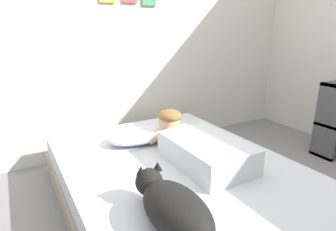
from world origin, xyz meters
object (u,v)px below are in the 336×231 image
object	(u,v)px
bed	(177,184)
person_lying	(195,144)
pillow	(138,136)
coffee_cup	(160,138)
cell_phone	(207,173)
dog	(172,206)

from	to	relation	value
bed	person_lying	distance (m)	0.32
pillow	coffee_cup	size ratio (longest dim) A/B	4.16
person_lying	cell_phone	size ratio (longest dim) A/B	6.57
person_lying	coffee_cup	size ratio (longest dim) A/B	7.36
bed	dog	world-z (taller)	dog
bed	person_lying	size ratio (longest dim) A/B	2.19
person_lying	coffee_cup	bearing A→B (deg)	103.91
pillow	dog	world-z (taller)	dog
cell_phone	coffee_cup	bearing A→B (deg)	91.60
pillow	person_lying	distance (m)	0.53
bed	coffee_cup	distance (m)	0.44
bed	dog	size ratio (longest dim) A/B	3.50
dog	cell_phone	size ratio (longest dim) A/B	4.11
bed	pillow	world-z (taller)	pillow
coffee_cup	cell_phone	bearing A→B (deg)	-88.40
person_lying	coffee_cup	xyz separation A→B (m)	(-0.09, 0.36, -0.07)
coffee_cup	cell_phone	distance (m)	0.61
bed	person_lying	bearing A→B (deg)	4.25
pillow	bed	bearing A→B (deg)	-80.48
cell_phone	pillow	bearing A→B (deg)	102.89
person_lying	pillow	bearing A→B (deg)	116.73
bed	coffee_cup	bearing A→B (deg)	79.91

